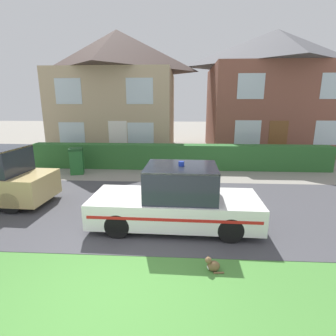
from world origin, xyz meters
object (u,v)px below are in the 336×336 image
(house_left, at_px, (119,91))
(house_right, at_px, (272,91))
(wheelie_bin, at_px, (77,161))
(cat, at_px, (212,265))
(police_car, at_px, (177,200))

(house_left, xyz_separation_m, house_right, (9.79, 0.49, -0.00))
(house_right, bearing_deg, wheelie_bin, -146.64)
(cat, xyz_separation_m, wheelie_bin, (-5.21, 6.63, 0.45))
(house_left, relative_size, house_right, 0.90)
(wheelie_bin, bearing_deg, house_right, 17.59)
(cat, relative_size, house_right, 0.04)
(police_car, height_order, house_right, house_right)
(cat, distance_m, house_right, 14.78)
(cat, bearing_deg, wheelie_bin, -58.06)
(cat, height_order, house_right, house_right)
(cat, xyz_separation_m, house_left, (-4.72, 12.91, 3.63))
(house_left, distance_m, house_right, 9.81)
(house_left, relative_size, wheelie_bin, 6.46)
(police_car, relative_size, wheelie_bin, 3.66)
(house_left, bearing_deg, police_car, -70.15)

